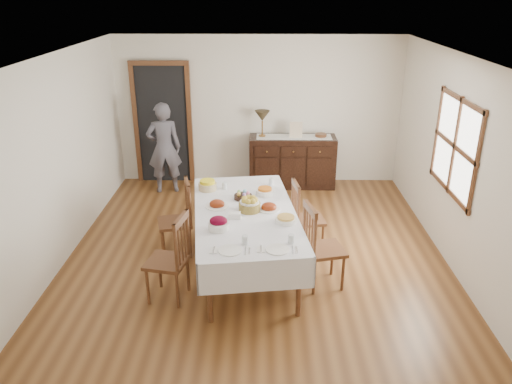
{
  "coord_description": "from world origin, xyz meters",
  "views": [
    {
      "loc": [
        0.09,
        -5.68,
        3.35
      ],
      "look_at": [
        0.0,
        0.1,
        0.95
      ],
      "focal_mm": 35.0,
      "sensor_mm": 36.0,
      "label": 1
    }
  ],
  "objects_px": {
    "table_lamp": "(262,117)",
    "chair_right_near": "(320,245)",
    "dining_table": "(245,219)",
    "chair_left_near": "(171,257)",
    "chair_left_far": "(179,218)",
    "sideboard": "(292,161)",
    "person": "(164,145)",
    "chair_right_far": "(305,216)"
  },
  "relations": [
    {
      "from": "chair_right_far",
      "to": "chair_left_far",
      "type": "bearing_deg",
      "value": 85.55
    },
    {
      "from": "person",
      "to": "table_lamp",
      "type": "relative_size",
      "value": 3.65
    },
    {
      "from": "chair_left_far",
      "to": "sideboard",
      "type": "xyz_separation_m",
      "value": [
        1.63,
        2.49,
        -0.06
      ]
    },
    {
      "from": "dining_table",
      "to": "sideboard",
      "type": "bearing_deg",
      "value": 68.37
    },
    {
      "from": "dining_table",
      "to": "chair_left_near",
      "type": "bearing_deg",
      "value": -150.28
    },
    {
      "from": "chair_left_near",
      "to": "person",
      "type": "distance_m",
      "value": 3.32
    },
    {
      "from": "dining_table",
      "to": "chair_left_near",
      "type": "relative_size",
      "value": 2.4
    },
    {
      "from": "chair_left_near",
      "to": "dining_table",
      "type": "bearing_deg",
      "value": 138.77
    },
    {
      "from": "chair_left_far",
      "to": "chair_right_far",
      "type": "bearing_deg",
      "value": 80.25
    },
    {
      "from": "table_lamp",
      "to": "dining_table",
      "type": "bearing_deg",
      "value": -93.83
    },
    {
      "from": "sideboard",
      "to": "dining_table",
      "type": "bearing_deg",
      "value": -104.07
    },
    {
      "from": "dining_table",
      "to": "chair_right_near",
      "type": "height_order",
      "value": "chair_right_near"
    },
    {
      "from": "chair_left_far",
      "to": "chair_right_near",
      "type": "distance_m",
      "value": 1.94
    },
    {
      "from": "person",
      "to": "sideboard",
      "type": "bearing_deg",
      "value": 176.29
    },
    {
      "from": "dining_table",
      "to": "chair_left_far",
      "type": "relative_size",
      "value": 2.45
    },
    {
      "from": "chair_left_far",
      "to": "person",
      "type": "distance_m",
      "value": 2.29
    },
    {
      "from": "chair_right_near",
      "to": "table_lamp",
      "type": "relative_size",
      "value": 2.29
    },
    {
      "from": "chair_left_far",
      "to": "chair_right_near",
      "type": "bearing_deg",
      "value": 52.56
    },
    {
      "from": "chair_right_far",
      "to": "table_lamp",
      "type": "xyz_separation_m",
      "value": [
        -0.58,
        2.36,
        0.77
      ]
    },
    {
      "from": "chair_left_near",
      "to": "table_lamp",
      "type": "bearing_deg",
      "value": 175.61
    },
    {
      "from": "chair_right_near",
      "to": "chair_right_far",
      "type": "height_order",
      "value": "chair_right_near"
    },
    {
      "from": "chair_right_near",
      "to": "person",
      "type": "height_order",
      "value": "person"
    },
    {
      "from": "dining_table",
      "to": "sideboard",
      "type": "xyz_separation_m",
      "value": [
        0.73,
        2.92,
        -0.27
      ]
    },
    {
      "from": "chair_left_far",
      "to": "table_lamp",
      "type": "distance_m",
      "value": 2.83
    },
    {
      "from": "chair_left_far",
      "to": "person",
      "type": "height_order",
      "value": "person"
    },
    {
      "from": "sideboard",
      "to": "table_lamp",
      "type": "height_order",
      "value": "table_lamp"
    },
    {
      "from": "chair_right_near",
      "to": "chair_right_far",
      "type": "xyz_separation_m",
      "value": [
        -0.11,
        0.89,
        -0.04
      ]
    },
    {
      "from": "dining_table",
      "to": "table_lamp",
      "type": "xyz_separation_m",
      "value": [
        0.2,
        2.93,
        0.54
      ]
    },
    {
      "from": "chair_right_near",
      "to": "sideboard",
      "type": "distance_m",
      "value": 3.24
    },
    {
      "from": "chair_left_far",
      "to": "person",
      "type": "xyz_separation_m",
      "value": [
        -0.58,
        2.19,
        0.32
      ]
    },
    {
      "from": "chair_left_near",
      "to": "chair_left_far",
      "type": "bearing_deg",
      "value": -163.98
    },
    {
      "from": "dining_table",
      "to": "chair_left_far",
      "type": "distance_m",
      "value": 1.01
    },
    {
      "from": "dining_table",
      "to": "person",
      "type": "distance_m",
      "value": 3.01
    },
    {
      "from": "chair_right_near",
      "to": "chair_right_far",
      "type": "distance_m",
      "value": 0.9
    },
    {
      "from": "chair_left_near",
      "to": "chair_right_far",
      "type": "bearing_deg",
      "value": 138.33
    },
    {
      "from": "chair_right_far",
      "to": "person",
      "type": "height_order",
      "value": "person"
    },
    {
      "from": "sideboard",
      "to": "chair_right_near",
      "type": "bearing_deg",
      "value": -87.17
    },
    {
      "from": "chair_left_near",
      "to": "chair_right_far",
      "type": "height_order",
      "value": "chair_left_near"
    },
    {
      "from": "chair_left_near",
      "to": "person",
      "type": "relative_size",
      "value": 0.62
    },
    {
      "from": "table_lamp",
      "to": "chair_right_near",
      "type": "bearing_deg",
      "value": -77.93
    },
    {
      "from": "chair_left_near",
      "to": "chair_right_far",
      "type": "distance_m",
      "value": 1.99
    },
    {
      "from": "chair_right_near",
      "to": "person",
      "type": "xyz_separation_m",
      "value": [
        -2.37,
        2.95,
        0.31
      ]
    }
  ]
}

